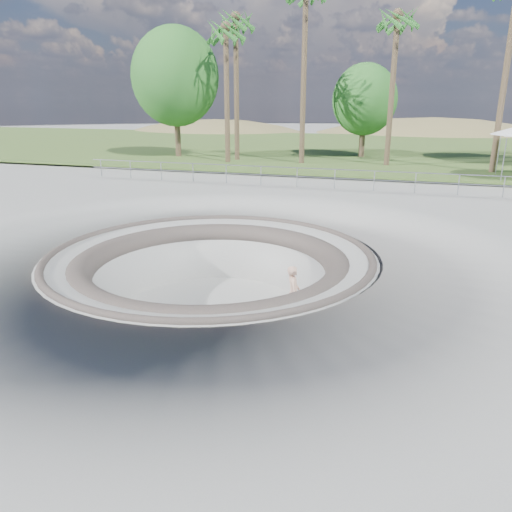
# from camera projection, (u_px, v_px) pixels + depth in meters

# --- Properties ---
(ground) EXTENTS (180.00, 180.00, 0.00)m
(ground) POSITION_uv_depth(u_px,v_px,m) (211.00, 254.00, 15.67)
(ground) COLOR #989893
(ground) RESTS_ON ground
(skate_bowl) EXTENTS (14.00, 14.00, 4.10)m
(skate_bowl) POSITION_uv_depth(u_px,v_px,m) (212.00, 307.00, 16.22)
(skate_bowl) COLOR #989893
(skate_bowl) RESTS_ON ground
(grass_strip) EXTENTS (180.00, 36.00, 0.12)m
(grass_strip) POSITION_uv_depth(u_px,v_px,m) (350.00, 148.00, 46.52)
(grass_strip) COLOR #456026
(grass_strip) RESTS_ON ground
(distant_hills) EXTENTS (103.20, 45.00, 28.60)m
(distant_hills) POSITION_uv_depth(u_px,v_px,m) (396.00, 187.00, 68.69)
(distant_hills) COLOR olive
(distant_hills) RESTS_ON ground
(safety_railing) EXTENTS (25.00, 0.06, 1.03)m
(safety_railing) POSITION_uv_depth(u_px,v_px,m) (297.00, 177.00, 26.37)
(safety_railing) COLOR gray
(safety_railing) RESTS_ON ground
(skateboard) EXTENTS (0.87, 0.53, 0.09)m
(skateboard) POSITION_uv_depth(u_px,v_px,m) (293.00, 319.00, 15.41)
(skateboard) COLOR brown
(skateboard) RESTS_ON ground
(skater) EXTENTS (0.56, 0.71, 1.70)m
(skater) POSITION_uv_depth(u_px,v_px,m) (293.00, 293.00, 15.14)
(skater) COLOR tan
(skater) RESTS_ON skateboard
(palm_a) EXTENTS (2.60, 2.60, 9.84)m
(palm_a) POSITION_uv_depth(u_px,v_px,m) (226.00, 36.00, 33.44)
(palm_a) COLOR brown
(palm_a) RESTS_ON ground
(palm_b) EXTENTS (2.60, 2.60, 10.67)m
(palm_b) POSITION_uv_depth(u_px,v_px,m) (236.00, 26.00, 34.55)
(palm_b) COLOR brown
(palm_b) RESTS_ON ground
(palm_d) EXTENTS (2.60, 2.60, 10.36)m
(palm_d) POSITION_uv_depth(u_px,v_px,m) (397.00, 24.00, 31.59)
(palm_d) COLOR brown
(palm_d) RESTS_ON ground
(bushy_tree_left) EXTENTS (6.73, 6.12, 9.71)m
(bushy_tree_left) POSITION_uv_depth(u_px,v_px,m) (175.00, 77.00, 37.71)
(bushy_tree_left) COLOR brown
(bushy_tree_left) RESTS_ON ground
(bushy_tree_mid) EXTENTS (4.90, 4.45, 7.07)m
(bushy_tree_mid) POSITION_uv_depth(u_px,v_px,m) (365.00, 100.00, 37.86)
(bushy_tree_mid) COLOR brown
(bushy_tree_mid) RESTS_ON ground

